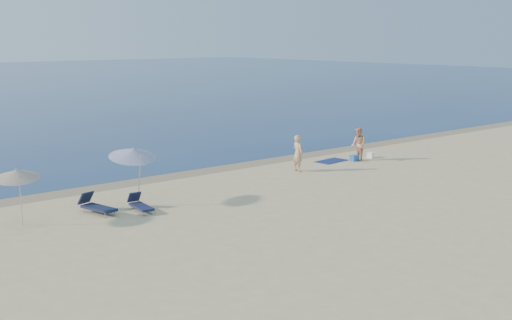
# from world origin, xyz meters

# --- Properties ---
(wet_sand_strip) EXTENTS (240.00, 1.60, 0.00)m
(wet_sand_strip) POSITION_xyz_m (0.00, 19.40, 0.00)
(wet_sand_strip) COLOR #847254
(wet_sand_strip) RESTS_ON ground
(person_left) EXTENTS (0.51, 0.73, 1.91)m
(person_left) POSITION_xyz_m (1.81, 16.27, 0.96)
(person_left) COLOR tan
(person_left) RESTS_ON ground
(person_right) EXTENTS (0.96, 1.08, 1.86)m
(person_right) POSITION_xyz_m (6.46, 16.28, 0.93)
(person_right) COLOR tan
(person_right) RESTS_ON ground
(beach_towel) EXTENTS (1.96, 1.22, 0.03)m
(beach_towel) POSITION_xyz_m (5.16, 17.10, 0.02)
(beach_towel) COLOR #0F1E4C
(beach_towel) RESTS_ON ground
(white_bag) EXTENTS (0.45, 0.42, 0.32)m
(white_bag) POSITION_xyz_m (7.69, 16.42, 0.16)
(white_bag) COLOR white
(white_bag) RESTS_ON ground
(blue_cooler) EXTENTS (0.47, 0.33, 0.33)m
(blue_cooler) POSITION_xyz_m (6.23, 16.34, 0.17)
(blue_cooler) COLOR #1F59A8
(blue_cooler) RESTS_ON ground
(umbrella_near) EXTENTS (2.19, 2.21, 2.58)m
(umbrella_near) POSITION_xyz_m (-8.06, 15.57, 2.18)
(umbrella_near) COLOR silver
(umbrella_near) RESTS_ON ground
(umbrella_far) EXTENTS (2.22, 2.24, 2.26)m
(umbrella_far) POSITION_xyz_m (-12.80, 15.57, 1.94)
(umbrella_far) COLOR silver
(umbrella_far) RESTS_ON ground
(lounger_left) EXTENTS (0.98, 1.86, 0.78)m
(lounger_left) POSITION_xyz_m (-9.87, 15.34, 0.28)
(lounger_left) COLOR #131B35
(lounger_left) RESTS_ON ground
(lounger_right) EXTENTS (0.64, 1.59, 0.69)m
(lounger_right) POSITION_xyz_m (-8.37, 14.54, 0.25)
(lounger_right) COLOR #161C3C
(lounger_right) RESTS_ON ground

